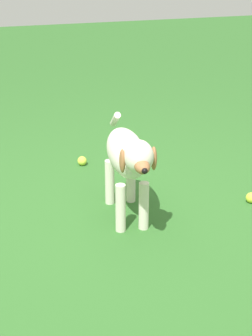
% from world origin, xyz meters
% --- Properties ---
extents(ground, '(14.00, 14.00, 0.00)m').
position_xyz_m(ground, '(0.00, 0.00, 0.00)').
color(ground, '#2D6026').
extents(dog, '(0.24, 0.88, 0.59)m').
position_xyz_m(dog, '(-0.23, -0.09, 0.39)').
color(dog, silver).
rests_on(dog, ground).
extents(tennis_ball_0, '(0.07, 0.07, 0.07)m').
position_xyz_m(tennis_ball_0, '(-1.02, -0.09, 0.03)').
color(tennis_ball_0, '#CDDC36').
rests_on(tennis_ball_0, ground).
extents(tennis_ball_2, '(0.07, 0.07, 0.07)m').
position_xyz_m(tennis_ball_2, '(-0.13, -0.95, 0.03)').
color(tennis_ball_2, '#D0DE41').
rests_on(tennis_ball_2, ground).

